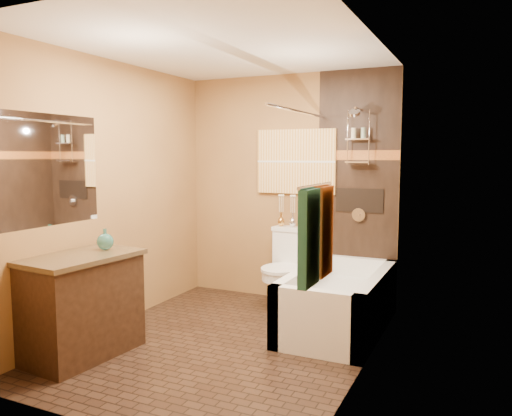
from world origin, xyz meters
The scene contains 23 objects.
floor centered at (0.00, 0.00, 0.00)m, with size 3.00×3.00×0.00m, color black.
wall_left centered at (-1.20, 0.00, 1.25)m, with size 0.02×3.00×2.50m, color olive.
wall_right centered at (1.20, 0.00, 1.25)m, with size 0.02×3.00×2.50m, color olive.
wall_back centered at (0.00, 1.50, 1.25)m, with size 2.40×0.02×2.50m, color olive.
wall_front centered at (0.00, -1.50, 1.25)m, with size 2.40×0.02×2.50m, color olive.
ceiling centered at (0.00, 0.00, 2.50)m, with size 3.00×3.00×0.00m, color silver.
alcove_tile_back centered at (0.78, 1.49, 1.25)m, with size 0.85×0.01×2.50m, color black.
alcove_tile_right centered at (1.19, 0.75, 1.25)m, with size 0.01×1.50×2.50m, color black.
mosaic_band_back centered at (0.78, 1.48, 1.62)m, with size 0.85×0.01×0.10m, color #94461A.
mosaic_band_right centered at (1.18, 0.75, 1.62)m, with size 0.01×1.50×0.10m, color #94461A.
alcove_niche centered at (0.80, 1.48, 1.15)m, with size 0.50×0.01×0.25m, color black.
shower_fixtures centered at (0.80, 1.38, 1.67)m, with size 0.24×0.33×1.16m.
curtain_rod centered at (0.40, 0.75, 2.02)m, with size 0.03×0.03×1.55m, color silver.
towel_bar centered at (1.15, -1.05, 1.45)m, with size 0.02×0.02×0.55m, color silver.
towel_teal centered at (1.16, -1.18, 1.18)m, with size 0.05×0.22×0.52m, color #1E6267.
towel_rust centered at (1.16, -0.92, 1.18)m, with size 0.05×0.22×0.52m, color #9C531C.
sunset_painting centered at (0.09, 1.48, 1.55)m, with size 0.90×0.04×0.70m, color gold.
vanity_mirror centered at (-1.19, -0.72, 1.50)m, with size 0.01×1.00×0.90m, color white.
bathtub centered at (0.80, 0.75, 0.22)m, with size 0.80×1.50×0.55m.
toilet centered at (0.09, 1.20, 0.42)m, with size 0.44×0.64×0.84m.
vanity centered at (-0.92, -0.72, 0.42)m, with size 0.66×0.98×0.83m.
teal_bottle centered at (-0.87, -0.47, 0.92)m, with size 0.14×0.14×0.22m, color #26726A, non-canonical shape.
bud_vases centered at (0.09, 1.39, 1.02)m, with size 0.35×0.07×0.34m.
Camera 1 is at (2.01, -3.67, 1.61)m, focal length 35.00 mm.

